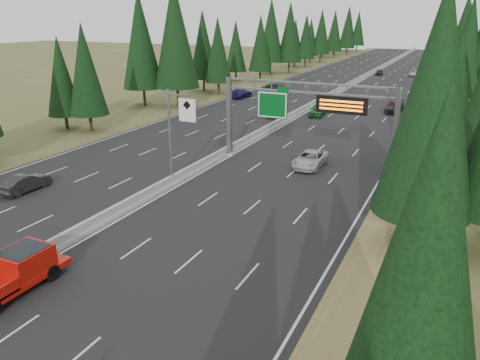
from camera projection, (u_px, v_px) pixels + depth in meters
The scene contains 19 objects.
road at pixel (337, 93), 86.10m from camera, with size 32.00×260.00×0.08m, color black.
shoulder_right at pixel (441, 100), 78.90m from camera, with size 3.60×260.00×0.06m, color olive.
shoulder_left at pixel (249, 87), 93.32m from camera, with size 3.60×260.00×0.06m, color #4D5126.
median_barrier at pixel (337, 91), 85.98m from camera, with size 0.70×260.00×0.85m.
sign_gantry at pixel (313, 112), 42.33m from camera, with size 16.75×0.98×7.80m.
hov_sign_pole at pixel (176, 132), 37.44m from camera, with size 2.80×0.50×8.00m.
tree_row_right at pixel (478, 47), 69.44m from camera, with size 12.09×239.10×18.59m.
tree_row_left at pixel (217, 42), 86.57m from camera, with size 11.97×238.96×18.97m.
silver_minivan at pixel (310, 159), 43.80m from camera, with size 2.42×5.24×1.46m, color #B7B7BC.
red_pickup at pixel (17, 269), 24.06m from camera, with size 2.22×6.21×2.02m.
car_ahead_green at pixel (317, 110), 66.19m from camera, with size 1.88×4.68×1.59m, color #166020.
car_ahead_dkred at pixel (395, 105), 70.13m from camera, with size 1.74×5.00×1.65m, color maroon.
car_ahead_dkgrey at pixel (395, 107), 68.65m from camera, with size 2.19×5.38×1.56m, color black.
car_ahead_white at pixel (415, 73), 109.64m from camera, with size 2.29×4.97×1.38m, color #BDBDBD.
car_ahead_far at pixel (379, 72), 111.96m from camera, with size 1.56×3.87×1.32m, color black.
car_onc_near at pixel (25, 183), 37.67m from camera, with size 1.49×4.27×1.41m, color black.
car_onc_blue at pixel (241, 93), 80.82m from camera, with size 2.21×5.44×1.58m, color #171853.
car_onc_white at pixel (274, 112), 65.65m from camera, with size 1.57×3.91×1.33m, color silver.
car_onc_far at pixel (273, 88), 86.95m from camera, with size 2.53×5.49×1.53m, color black.
Camera 1 is at (20.96, -5.86, 13.51)m, focal length 35.00 mm.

